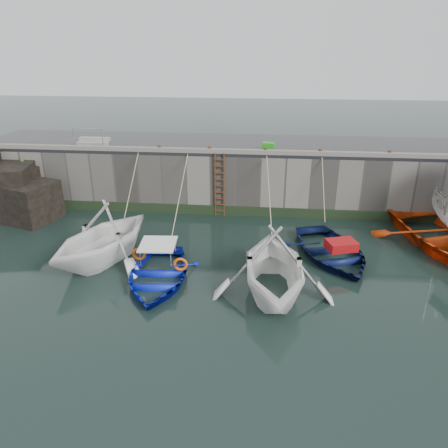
# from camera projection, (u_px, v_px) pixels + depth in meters

# --- Properties ---
(ground) EXTENTS (120.00, 120.00, 0.00)m
(ground) POSITION_uv_depth(u_px,v_px,m) (250.00, 340.00, 12.86)
(ground) COLOR black
(ground) RESTS_ON ground
(quay_back) EXTENTS (30.00, 5.00, 3.00)m
(quay_back) POSITION_uv_depth(u_px,v_px,m) (261.00, 174.00, 23.76)
(quay_back) COLOR slate
(quay_back) RESTS_ON ground
(road_back) EXTENTS (30.00, 5.00, 0.16)m
(road_back) POSITION_uv_depth(u_px,v_px,m) (262.00, 145.00, 23.15)
(road_back) COLOR black
(road_back) RESTS_ON quay_back
(kerb_back) EXTENTS (30.00, 0.30, 0.20)m
(kerb_back) POSITION_uv_depth(u_px,v_px,m) (261.00, 152.00, 20.92)
(kerb_back) COLOR slate
(kerb_back) RESTS_ON road_back
(algae_back) EXTENTS (30.00, 0.08, 0.50)m
(algae_back) POSITION_uv_depth(u_px,v_px,m) (259.00, 212.00, 21.91)
(algae_back) COLOR black
(algae_back) RESTS_ON ground
(rock_outcrop) EXTENTS (5.85, 4.24, 3.41)m
(rock_outcrop) POSITION_uv_depth(u_px,v_px,m) (2.00, 190.00, 21.94)
(rock_outcrop) COLOR black
(rock_outcrop) RESTS_ON ground
(ladder) EXTENTS (0.51, 0.08, 3.20)m
(ladder) POSITION_uv_depth(u_px,v_px,m) (219.00, 185.00, 21.53)
(ladder) COLOR #3F1E0F
(ladder) RESTS_ON ground
(boat_near_white) EXTENTS (6.17, 6.54, 2.74)m
(boat_near_white) POSITION_uv_depth(u_px,v_px,m) (105.00, 260.00, 17.60)
(boat_near_white) COLOR white
(boat_near_white) RESTS_ON ground
(boat_near_white_rope) EXTENTS (0.04, 3.93, 3.10)m
(boat_near_white_rope) POSITION_uv_depth(u_px,v_px,m) (133.00, 223.00, 21.25)
(boat_near_white_rope) COLOR tan
(boat_near_white_rope) RESTS_ON ground
(boat_near_blue) EXTENTS (3.56, 4.76, 0.94)m
(boat_near_blue) POSITION_uv_depth(u_px,v_px,m) (158.00, 280.00, 16.15)
(boat_near_blue) COLOR #0C1DB7
(boat_near_blue) RESTS_ON ground
(boat_near_blue_rope) EXTENTS (0.04, 5.00, 3.10)m
(boat_near_blue_rope) POSITION_uv_depth(u_px,v_px,m) (181.00, 230.00, 20.41)
(boat_near_blue_rope) COLOR tan
(boat_near_blue_rope) RESTS_ON ground
(boat_near_blacktrim) EXTENTS (4.79, 5.45, 2.72)m
(boat_near_blacktrim) POSITION_uv_depth(u_px,v_px,m) (272.00, 292.00, 15.33)
(boat_near_blacktrim) COLOR white
(boat_near_blacktrim) RESTS_ON ground
(boat_near_blacktrim_rope) EXTENTS (0.04, 5.40, 3.10)m
(boat_near_blacktrim_rope) POSITION_uv_depth(u_px,v_px,m) (272.00, 236.00, 19.80)
(boat_near_blacktrim_rope) COLOR tan
(boat_near_blacktrim_rope) RESTS_ON ground
(boat_near_navy) EXTENTS (4.76, 5.68, 1.01)m
(boat_near_navy) POSITION_uv_depth(u_px,v_px,m) (331.00, 256.00, 17.91)
(boat_near_navy) COLOR #09133D
(boat_near_navy) RESTS_ON ground
(boat_near_navy_rope) EXTENTS (0.04, 3.10, 3.10)m
(boat_near_navy_rope) POSITION_uv_depth(u_px,v_px,m) (322.00, 225.00, 20.98)
(boat_near_navy_rope) COLOR tan
(boat_near_navy_rope) RESTS_ON ground
(fish_crate) EXTENTS (0.66, 0.50, 0.32)m
(fish_crate) POSITION_uv_depth(u_px,v_px,m) (268.00, 146.00, 21.91)
(fish_crate) COLOR green
(fish_crate) RESTS_ON road_back
(railing) EXTENTS (1.60, 1.05, 1.00)m
(railing) POSITION_uv_depth(u_px,v_px,m) (93.00, 141.00, 22.70)
(railing) COLOR #A5A8AD
(railing) RESTS_ON road_back
(bollard_a) EXTENTS (0.18, 0.18, 0.28)m
(bollard_a) POSITION_uv_depth(u_px,v_px,m) (159.00, 148.00, 21.46)
(bollard_a) COLOR #3F1E0F
(bollard_a) RESTS_ON road_back
(bollard_b) EXTENTS (0.18, 0.18, 0.28)m
(bollard_b) POSITION_uv_depth(u_px,v_px,m) (210.00, 149.00, 21.23)
(bollard_b) COLOR #3F1E0F
(bollard_b) RESTS_ON road_back
(bollard_c) EXTENTS (0.18, 0.18, 0.28)m
(bollard_c) POSITION_uv_depth(u_px,v_px,m) (265.00, 151.00, 20.98)
(bollard_c) COLOR #3F1E0F
(bollard_c) RESTS_ON road_back
(bollard_d) EXTENTS (0.18, 0.18, 0.28)m
(bollard_d) POSITION_uv_depth(u_px,v_px,m) (320.00, 152.00, 20.74)
(bollard_d) COLOR #3F1E0F
(bollard_d) RESTS_ON road_back
(bollard_e) EXTENTS (0.18, 0.18, 0.28)m
(bollard_e) POSITION_uv_depth(u_px,v_px,m) (389.00, 154.00, 20.44)
(bollard_e) COLOR #3F1E0F
(bollard_e) RESTS_ON road_back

